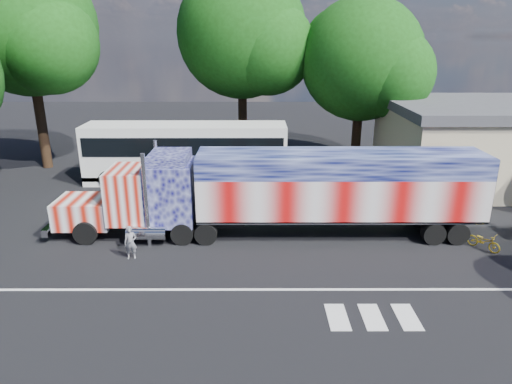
{
  "coord_description": "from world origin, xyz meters",
  "views": [
    {
      "loc": [
        -0.04,
        -18.27,
        9.17
      ],
      "look_at": [
        0.0,
        3.0,
        1.9
      ],
      "focal_mm": 32.0,
      "sensor_mm": 36.0,
      "label": 1
    }
  ],
  "objects_px": {
    "bicycle": "(484,241)",
    "tree_n_mid": "(244,34)",
    "woman": "(130,243)",
    "tree_nw_a": "(29,27)",
    "coach_bus": "(186,152)",
    "semi_truck": "(286,190)",
    "tree_ne_a": "(364,60)"
  },
  "relations": [
    {
      "from": "woman",
      "to": "tree_n_mid",
      "type": "bearing_deg",
      "value": 67.6
    },
    {
      "from": "bicycle",
      "to": "tree_n_mid",
      "type": "relative_size",
      "value": 0.11
    },
    {
      "from": "bicycle",
      "to": "tree_nw_a",
      "type": "distance_m",
      "value": 30.52
    },
    {
      "from": "tree_ne_a",
      "to": "tree_nw_a",
      "type": "distance_m",
      "value": 23.22
    },
    {
      "from": "semi_truck",
      "to": "bicycle",
      "type": "xyz_separation_m",
      "value": [
        8.9,
        -1.7,
        -1.86
      ]
    },
    {
      "from": "tree_ne_a",
      "to": "semi_truck",
      "type": "bearing_deg",
      "value": -115.15
    },
    {
      "from": "semi_truck",
      "to": "coach_bus",
      "type": "xyz_separation_m",
      "value": [
        -5.99,
        8.75,
        -0.28
      ]
    },
    {
      "from": "bicycle",
      "to": "tree_ne_a",
      "type": "distance_m",
      "value": 17.08
    },
    {
      "from": "woman",
      "to": "bicycle",
      "type": "distance_m",
      "value": 15.77
    },
    {
      "from": "coach_bus",
      "to": "tree_ne_a",
      "type": "height_order",
      "value": "tree_ne_a"
    },
    {
      "from": "woman",
      "to": "tree_ne_a",
      "type": "relative_size",
      "value": 0.12
    },
    {
      "from": "coach_bus",
      "to": "tree_n_mid",
      "type": "relative_size",
      "value": 0.91
    },
    {
      "from": "coach_bus",
      "to": "woman",
      "type": "relative_size",
      "value": 8.83
    },
    {
      "from": "woman",
      "to": "tree_n_mid",
      "type": "xyz_separation_m",
      "value": [
        4.54,
        19.04,
        8.63
      ]
    },
    {
      "from": "tree_n_mid",
      "to": "bicycle",
      "type": "bearing_deg",
      "value": -58.36
    },
    {
      "from": "tree_ne_a",
      "to": "woman",
      "type": "bearing_deg",
      "value": -129.3
    },
    {
      "from": "tree_n_mid",
      "to": "woman",
      "type": "bearing_deg",
      "value": -103.4
    },
    {
      "from": "bicycle",
      "to": "tree_n_mid",
      "type": "distance_m",
      "value": 23.17
    },
    {
      "from": "coach_bus",
      "to": "woman",
      "type": "distance_m",
      "value": 11.4
    },
    {
      "from": "semi_truck",
      "to": "woman",
      "type": "xyz_separation_m",
      "value": [
        -6.84,
        -2.55,
        -1.52
      ]
    },
    {
      "from": "coach_bus",
      "to": "tree_ne_a",
      "type": "xyz_separation_m",
      "value": [
        12.38,
        4.86,
        5.58
      ]
    },
    {
      "from": "bicycle",
      "to": "tree_n_mid",
      "type": "height_order",
      "value": "tree_n_mid"
    },
    {
      "from": "tree_n_mid",
      "to": "tree_nw_a",
      "type": "distance_m",
      "value": 15.03
    },
    {
      "from": "semi_truck",
      "to": "tree_ne_a",
      "type": "distance_m",
      "value": 15.94
    },
    {
      "from": "woman",
      "to": "bicycle",
      "type": "xyz_separation_m",
      "value": [
        15.74,
        0.85,
        -0.34
      ]
    },
    {
      "from": "coach_bus",
      "to": "bicycle",
      "type": "height_order",
      "value": "coach_bus"
    },
    {
      "from": "tree_nw_a",
      "to": "tree_n_mid",
      "type": "bearing_deg",
      "value": 17.01
    },
    {
      "from": "coach_bus",
      "to": "tree_ne_a",
      "type": "relative_size",
      "value": 1.09
    },
    {
      "from": "coach_bus",
      "to": "tree_nw_a",
      "type": "distance_m",
      "value": 13.63
    },
    {
      "from": "tree_n_mid",
      "to": "tree_nw_a",
      "type": "height_order",
      "value": "tree_nw_a"
    },
    {
      "from": "tree_ne_a",
      "to": "tree_nw_a",
      "type": "height_order",
      "value": "tree_nw_a"
    },
    {
      "from": "bicycle",
      "to": "woman",
      "type": "bearing_deg",
      "value": 145.55
    }
  ]
}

